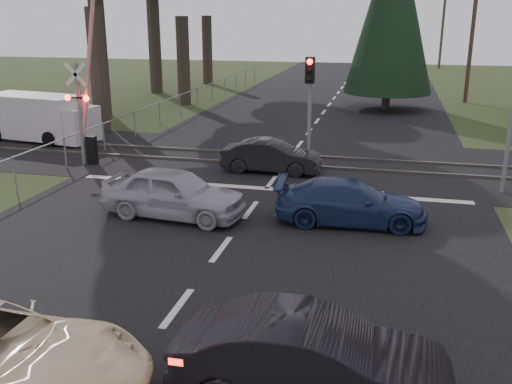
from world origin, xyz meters
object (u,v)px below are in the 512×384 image
(traffic_signal_center, at_px, (310,95))
(blue_sedan, at_px, (350,202))
(crossing_signal, at_px, (85,111))
(silver_car, at_px, (174,193))
(utility_pole_far, at_px, (443,22))
(dark_car_far, at_px, (271,156))
(utility_pole_mid, at_px, (473,27))
(white_van, at_px, (42,118))
(dark_hatchback, at_px, (312,360))

(traffic_signal_center, xyz_separation_m, blue_sedan, (1.92, -5.07, -2.21))
(crossing_signal, height_order, silver_car, crossing_signal)
(crossing_signal, relative_size, utility_pole_far, 0.77)
(crossing_signal, bearing_deg, dark_car_far, 4.12)
(crossing_signal, relative_size, silver_car, 1.70)
(silver_car, bearing_deg, blue_sedan, -76.71)
(utility_pole_mid, bearing_deg, silver_car, -112.70)
(utility_pole_mid, bearing_deg, white_van, -139.97)
(utility_pole_mid, relative_size, dark_hatchback, 2.20)
(silver_car, distance_m, white_van, 12.59)
(traffic_signal_center, xyz_separation_m, dark_hatchback, (1.94, -12.83, -2.13))
(utility_pole_far, bearing_deg, utility_pole_mid, -90.00)
(dark_hatchback, bearing_deg, utility_pole_mid, -10.85)
(utility_pole_mid, height_order, dark_car_far, utility_pole_mid)
(traffic_signal_center, distance_m, utility_pole_mid, 20.82)
(crossing_signal, xyz_separation_m, utility_pole_far, (15.77, 45.21, 2.67))
(utility_pole_mid, distance_m, dark_car_far, 21.97)
(utility_pole_far, xyz_separation_m, white_van, (-19.95, -41.76, -3.69))
(blue_sedan, distance_m, dark_car_far, 5.67)
(utility_pole_far, height_order, white_van, utility_pole_far)
(blue_sedan, height_order, dark_car_far, blue_sedan)
(traffic_signal_center, bearing_deg, white_van, 168.37)
(traffic_signal_center, height_order, utility_pole_far, utility_pole_far)
(dark_hatchback, relative_size, blue_sedan, 0.99)
(utility_pole_far, relative_size, dark_car_far, 2.53)
(silver_car, bearing_deg, dark_hatchback, -139.53)
(crossing_signal, height_order, dark_car_far, crossing_signal)
(traffic_signal_center, distance_m, white_van, 12.84)
(white_van, bearing_deg, blue_sedan, -18.91)
(blue_sedan, bearing_deg, crossing_signal, 63.74)
(traffic_signal_center, distance_m, blue_sedan, 5.86)
(traffic_signal_center, bearing_deg, utility_pole_mid, 68.79)
(white_van, bearing_deg, silver_car, -31.97)
(crossing_signal, height_order, utility_pole_far, utility_pole_far)
(dark_hatchback, relative_size, dark_car_far, 1.15)
(crossing_signal, distance_m, white_van, 5.52)
(crossing_signal, relative_size, dark_car_far, 1.96)
(blue_sedan, xyz_separation_m, white_van, (-14.37, 7.64, 0.44))
(crossing_signal, relative_size, blue_sedan, 1.69)
(utility_pole_mid, height_order, utility_pole_far, same)
(utility_pole_far, relative_size, blue_sedan, 2.18)
(utility_pole_mid, height_order, dark_hatchback, utility_pole_mid)
(utility_pole_far, distance_m, dark_hatchback, 57.57)
(utility_pole_mid, xyz_separation_m, dark_car_far, (-8.78, -19.71, -4.14))
(utility_pole_mid, xyz_separation_m, utility_pole_far, (0.00, 25.00, 0.00))
(crossing_signal, relative_size, traffic_signal_center, 1.70)
(utility_pole_mid, xyz_separation_m, silver_car, (-10.46, -25.02, -4.03))
(crossing_signal, bearing_deg, blue_sedan, -22.32)
(silver_car, xyz_separation_m, blue_sedan, (4.88, 0.63, -0.10))
(traffic_signal_center, bearing_deg, silver_car, -117.48)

